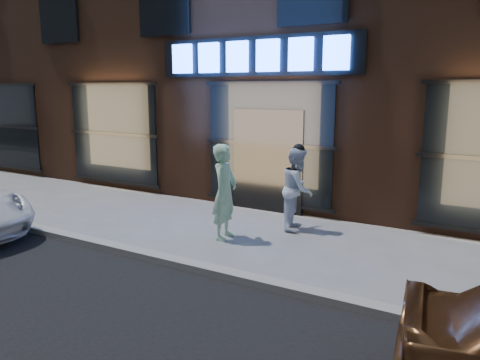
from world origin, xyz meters
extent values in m
plane|color=slate|center=(0.00, 0.00, 0.00)|extent=(90.00, 90.00, 0.00)
cube|color=gray|center=(0.00, 0.00, 0.06)|extent=(60.00, 0.25, 0.12)
cube|color=#54301E|center=(0.00, 8.00, 5.00)|extent=(30.00, 8.00, 10.00)
cube|color=black|center=(-0.40, 3.95, 3.60)|extent=(5.20, 0.06, 0.90)
cube|color=black|center=(0.00, 3.92, 1.20)|extent=(1.80, 0.10, 2.40)
cube|color=#FFBF72|center=(-10.00, 3.98, 1.60)|extent=(3.00, 0.04, 2.60)
cube|color=black|center=(-10.00, 3.94, 1.60)|extent=(3.20, 0.06, 2.80)
cube|color=#FFBF72|center=(-5.00, 3.98, 1.60)|extent=(3.00, 0.04, 2.60)
cube|color=black|center=(-5.00, 3.94, 1.60)|extent=(3.20, 0.06, 2.80)
cube|color=#FFBF72|center=(0.00, 3.98, 1.60)|extent=(3.00, 0.04, 2.60)
cube|color=black|center=(0.00, 3.94, 1.60)|extent=(3.20, 0.06, 2.80)
cube|color=black|center=(-7.00, 3.94, 5.00)|extent=(1.60, 0.06, 1.60)
cube|color=black|center=(-3.00, 3.94, 5.00)|extent=(1.60, 0.06, 1.60)
cube|color=#2659FF|center=(-2.40, 3.88, 3.60)|extent=(0.55, 0.12, 0.70)
cube|color=#2659FF|center=(-1.60, 3.88, 3.60)|extent=(0.55, 0.12, 0.70)
cube|color=#2659FF|center=(-0.80, 3.88, 3.60)|extent=(0.55, 0.12, 0.70)
cube|color=#2659FF|center=(0.00, 3.88, 3.60)|extent=(0.55, 0.12, 0.70)
cube|color=#2659FF|center=(0.80, 3.88, 3.60)|extent=(0.55, 0.12, 0.70)
cube|color=#2659FF|center=(1.60, 3.88, 3.60)|extent=(0.55, 0.12, 0.70)
imported|color=#B3EBBC|center=(0.26, 1.63, 0.92)|extent=(0.55, 0.74, 1.85)
imported|color=white|center=(1.21, 2.94, 0.85)|extent=(0.83, 0.96, 1.70)
camera|label=1|loc=(4.98, -5.75, 2.88)|focal=35.00mm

